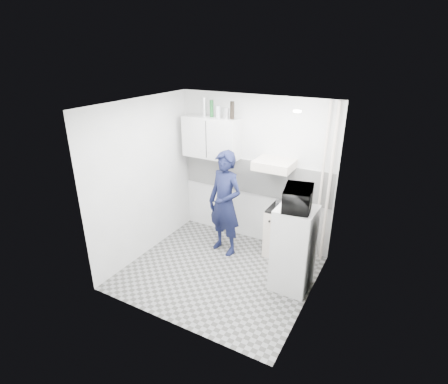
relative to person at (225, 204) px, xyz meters
The scene contains 22 objects.
floor 1.11m from the person, 69.39° to the right, with size 2.80×2.80×0.00m, color gray.
ceiling 1.83m from the person, 69.39° to the right, with size 2.80×2.80×0.00m, color white.
wall_back 0.79m from the person, 69.98° to the left, with size 2.80×2.80×0.00m, color silver.
wall_left 1.38m from the person, 152.24° to the right, with size 2.60×2.60×0.00m, color silver.
wall_right 1.79m from the person, 20.66° to the right, with size 2.60×2.60×0.00m, color silver.
person is the anchor object (origin of this frame).
stove 1.09m from the person, 23.11° to the left, with size 0.51×0.51×0.82m, color beige.
fridge 1.41m from the person, 16.37° to the right, with size 0.53×0.53×1.28m, color silver.
stove_top 0.98m from the person, 23.11° to the left, with size 0.49×0.49×0.03m, color black.
saucepan 0.92m from the person, 26.64° to the left, with size 0.16×0.16×0.09m, color silver.
microwave 1.49m from the person, 16.37° to the right, with size 0.37×0.54×0.30m, color black.
bottle_c 1.67m from the person, 144.95° to the left, with size 0.08×0.08×0.32m, color silver.
bottle_d 1.60m from the person, 137.74° to the left, with size 0.06×0.06×0.28m, color #144C1E.
canister_a 1.52m from the person, 129.67° to the left, with size 0.08×0.08×0.20m, color #B2B7BC.
canister_b 1.49m from the person, 116.45° to the left, with size 0.09×0.09×0.18m, color silver.
bottle_e 1.52m from the person, 104.58° to the left, with size 0.07×0.07×0.28m, color black.
upper_cabinet 1.18m from the person, 138.43° to the left, with size 1.00×0.35×0.70m, color silver.
range_hood 1.03m from the person, 29.47° to the left, with size 0.60×0.50×0.14m, color beige.
backsplash 0.73m from the person, 69.54° to the left, with size 2.74×0.03×0.60m, color white.
pipe_a 1.68m from the person, 19.92° to the left, with size 0.05×0.05×2.60m, color beige.
pipe_b 1.57m from the person, 21.47° to the left, with size 0.04×0.04×2.60m, color beige.
ceiling_spot_fixture 2.12m from the person, 18.63° to the right, with size 0.10×0.10×0.02m, color white.
Camera 1 is at (2.30, -3.99, 3.30)m, focal length 28.00 mm.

